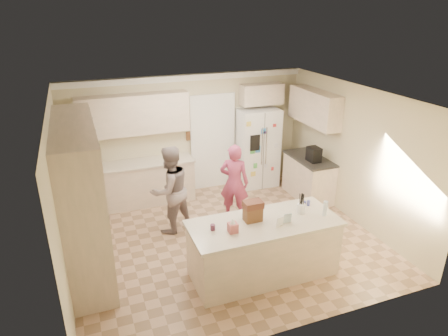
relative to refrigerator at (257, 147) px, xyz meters
name	(u,v)px	position (x,y,z in m)	size (l,w,h in m)	color
floor	(226,240)	(-1.54, -2.05, -0.91)	(5.20, 4.60, 0.02)	tan
ceiling	(226,96)	(-1.54, -2.05, 1.71)	(5.20, 4.60, 0.02)	white
wall_back	(188,135)	(-1.54, 0.26, 0.40)	(5.20, 0.02, 2.60)	beige
wall_front	(296,246)	(-1.54, -4.36, 0.40)	(5.20, 0.02, 2.60)	beige
wall_left	(60,198)	(-4.15, -2.05, 0.40)	(0.02, 4.60, 2.60)	beige
wall_right	(354,154)	(1.07, -2.05, 0.40)	(0.02, 4.60, 2.60)	beige
crown_back	(187,78)	(-1.54, 0.21, 1.63)	(5.20, 0.08, 0.12)	white
pantry_bank	(82,197)	(-3.84, -1.85, 0.28)	(0.60, 2.60, 2.35)	beige
back_base_cab	(141,184)	(-2.69, -0.05, -0.46)	(2.20, 0.60, 0.88)	beige
back_countertop	(139,164)	(-2.69, -0.06, 0.00)	(2.24, 0.63, 0.04)	beige
back_upper_cab	(134,115)	(-2.69, 0.08, 1.00)	(2.20, 0.35, 0.80)	beige
doorway_opening	(212,143)	(-0.99, 0.23, 0.15)	(0.90, 0.06, 2.10)	black
doorway_casing	(213,143)	(-0.99, 0.20, 0.15)	(1.02, 0.03, 2.22)	white
wall_frame_upper	(189,124)	(-1.52, 0.22, 0.65)	(0.15, 0.02, 0.20)	brown
wall_frame_lower	(189,136)	(-1.52, 0.22, 0.38)	(0.15, 0.02, 0.20)	brown
refrigerator	(257,147)	(0.00, 0.00, 0.00)	(0.90, 0.70, 1.80)	white
fridge_seam	(264,152)	(0.00, -0.35, 0.00)	(0.01, 0.02, 1.78)	gray
fridge_dispenser	(255,143)	(-0.22, -0.36, 0.25)	(0.22, 0.03, 0.35)	black
fridge_handle_l	(262,146)	(-0.05, -0.37, 0.15)	(0.02, 0.02, 0.85)	silver
fridge_handle_r	(266,146)	(0.05, -0.37, 0.15)	(0.02, 0.02, 0.85)	silver
over_fridge_cab	(261,94)	(0.11, 0.08, 1.20)	(0.95, 0.35, 0.45)	beige
right_base_cab	(308,178)	(0.76, -1.05, -0.46)	(0.60, 1.20, 0.88)	beige
right_countertop	(310,159)	(0.75, -1.05, 0.00)	(0.63, 1.24, 0.04)	#2D2B28
right_upper_cab	(314,107)	(0.88, -0.85, 1.05)	(0.35, 1.50, 0.70)	beige
coffee_maker	(314,154)	(0.71, -1.25, 0.17)	(0.22, 0.28, 0.30)	black
island_base	(263,249)	(-1.34, -3.15, -0.46)	(2.20, 0.90, 0.88)	beige
island_top	(264,223)	(-1.34, -3.15, 0.00)	(2.28, 0.96, 0.05)	beige
utensil_crock	(301,209)	(-0.69, -3.10, 0.10)	(0.13, 0.13, 0.15)	white
tissue_box	(233,228)	(-1.89, -3.25, 0.10)	(0.13, 0.13, 0.14)	#BE5B5A
tissue_plume	(233,221)	(-1.89, -3.25, 0.20)	(0.08, 0.08, 0.08)	white
dollhouse_body	(253,214)	(-1.49, -3.05, 0.14)	(0.26, 0.18, 0.22)	brown
dollhouse_roof	(253,204)	(-1.49, -3.05, 0.30)	(0.28, 0.20, 0.10)	#592D1E
jam_jar	(213,227)	(-2.14, -3.10, 0.07)	(0.07, 0.07, 0.09)	#59263F
greeting_card_a	(280,222)	(-1.19, -3.35, 0.11)	(0.12, 0.01, 0.16)	white
greeting_card_b	(287,218)	(-1.04, -3.30, 0.11)	(0.12, 0.01, 0.16)	silver
water_bottle	(325,208)	(-0.39, -3.30, 0.14)	(0.07, 0.07, 0.24)	silver
shaker_salt	(305,204)	(-0.52, -2.93, 0.07)	(0.05, 0.05, 0.09)	#434998
shaker_pepper	(308,203)	(-0.45, -2.93, 0.07)	(0.05, 0.05, 0.09)	#434998
teen_boy	(170,190)	(-2.36, -1.36, -0.07)	(0.80, 0.62, 1.65)	gray
teen_girl	(234,183)	(-1.10, -1.36, -0.13)	(0.56, 0.37, 1.54)	#AB3741
fridge_magnets	(264,152)	(0.00, -0.36, 0.00)	(0.76, 0.02, 1.44)	tan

